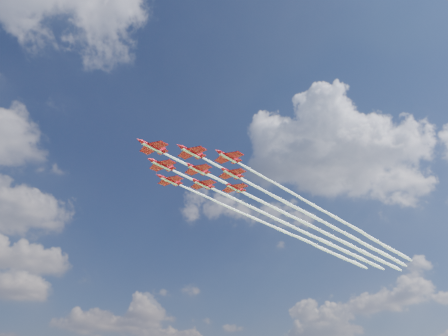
% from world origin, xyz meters
% --- Properties ---
extents(jet_lead, '(156.79, 45.45, 2.97)m').
position_xyz_m(jet_lead, '(57.92, 13.95, 73.35)').
color(jet_lead, '#B40A17').
extents(jet_row2_port, '(156.79, 45.45, 2.97)m').
position_xyz_m(jet_row2_port, '(69.79, 9.68, 73.35)').
color(jet_row2_port, '#B40A17').
extents(jet_row2_starb, '(156.79, 45.45, 2.97)m').
position_xyz_m(jet_row2_starb, '(66.18, 23.48, 73.35)').
color(jet_row2_starb, '#B40A17').
extents(jet_row3_port, '(156.79, 45.45, 2.97)m').
position_xyz_m(jet_row3_port, '(81.67, 5.42, 73.35)').
color(jet_row3_port, '#B40A17').
extents(jet_row3_centre, '(156.79, 45.45, 2.97)m').
position_xyz_m(jet_row3_centre, '(78.05, 19.22, 73.35)').
color(jet_row3_centre, '#B40A17').
extents(jet_row3_starb, '(156.79, 45.45, 2.97)m').
position_xyz_m(jet_row3_starb, '(74.44, 33.02, 73.35)').
color(jet_row3_starb, '#B40A17').
extents(jet_row4_port, '(156.79, 45.45, 2.97)m').
position_xyz_m(jet_row4_port, '(89.93, 14.96, 73.35)').
color(jet_row4_port, '#B40A17').
extents(jet_row4_starb, '(156.79, 45.45, 2.97)m').
position_xyz_m(jet_row4_starb, '(86.31, 28.76, 73.35)').
color(jet_row4_starb, '#B40A17').
extents(jet_tail, '(156.79, 45.45, 2.97)m').
position_xyz_m(jet_tail, '(98.19, 24.49, 73.35)').
color(jet_tail, '#B40A17').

